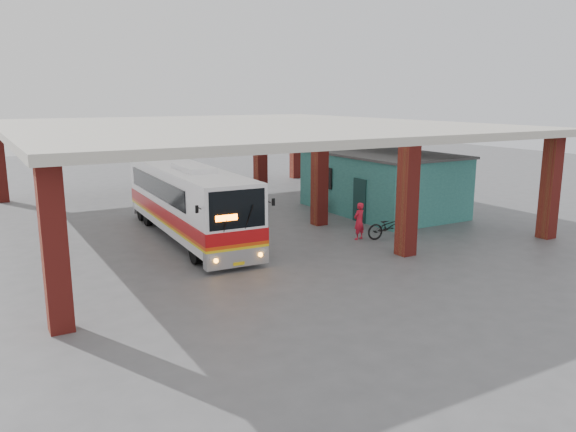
% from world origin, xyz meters
% --- Properties ---
extents(ground, '(90.00, 90.00, 0.00)m').
position_xyz_m(ground, '(0.00, 0.00, 0.00)').
color(ground, '#515154').
rests_on(ground, ground).
extents(brick_columns, '(20.10, 21.60, 4.35)m').
position_xyz_m(brick_columns, '(1.43, 5.00, 2.17)').
color(brick_columns, maroon).
rests_on(brick_columns, ground).
extents(canopy_roof, '(21.00, 23.00, 0.30)m').
position_xyz_m(canopy_roof, '(0.50, 6.50, 4.50)').
color(canopy_roof, beige).
rests_on(canopy_roof, brick_columns).
extents(shop_building, '(5.20, 8.20, 3.11)m').
position_xyz_m(shop_building, '(7.49, 4.00, 1.56)').
color(shop_building, '#2C706B').
rests_on(shop_building, ground).
extents(coach_bus, '(2.78, 11.12, 3.21)m').
position_xyz_m(coach_bus, '(-3.22, 3.61, 1.60)').
color(coach_bus, white).
rests_on(coach_bus, ground).
extents(motorcycle, '(2.12, 1.02, 1.07)m').
position_xyz_m(motorcycle, '(4.11, -0.73, 0.53)').
color(motorcycle, black).
rests_on(motorcycle, ground).
extents(pedestrian, '(0.65, 0.50, 1.58)m').
position_xyz_m(pedestrian, '(2.90, -0.21, 0.79)').
color(pedestrian, red).
rests_on(pedestrian, ground).
extents(red_chair, '(0.49, 0.49, 0.85)m').
position_xyz_m(red_chair, '(4.50, 5.07, 0.39)').
color(red_chair, '#B31313').
rests_on(red_chair, ground).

